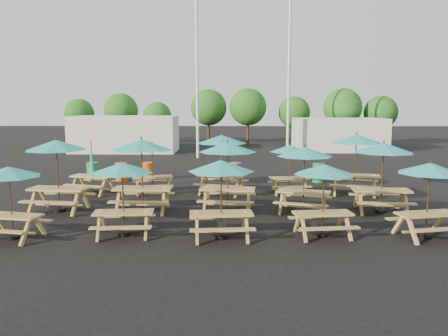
{
  "coord_description": "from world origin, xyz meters",
  "views": [
    {
      "loc": [
        0.24,
        -16.24,
        3.68
      ],
      "look_at": [
        0.0,
        1.5,
        1.1
      ],
      "focal_mm": 35.0,
      "sensor_mm": 36.0,
      "label": 1
    }
  ],
  "objects_px": {
    "picnic_unit_4": "(142,149)",
    "picnic_unit_7": "(228,152)",
    "picnic_unit_9": "(324,174)",
    "picnic_unit_13": "(383,153)",
    "picnic_unit_8": "(222,143)",
    "picnic_unit_11": "(290,152)",
    "picnic_unit_12": "(430,173)",
    "waste_bin_0": "(93,171)",
    "picnic_unit_3": "(122,173)",
    "waste_bin_2": "(148,172)",
    "picnic_unit_10": "(304,156)",
    "waste_bin_4": "(318,173)",
    "picnic_unit_0": "(9,177)",
    "picnic_unit_14": "(356,143)",
    "picnic_unit_6": "(221,171)",
    "picnic_unit_2": "(92,171)",
    "waste_bin_3": "(236,172)",
    "waste_bin_1": "(121,172)",
    "picnic_unit_1": "(56,150)",
    "picnic_unit_5": "(152,150)"
  },
  "relations": [
    {
      "from": "picnic_unit_8",
      "to": "picnic_unit_12",
      "type": "relative_size",
      "value": 1.18
    },
    {
      "from": "picnic_unit_12",
      "to": "waste_bin_0",
      "type": "xyz_separation_m",
      "value": [
        -12.18,
        9.1,
        -1.37
      ]
    },
    {
      "from": "picnic_unit_8",
      "to": "picnic_unit_11",
      "type": "xyz_separation_m",
      "value": [
        2.81,
        0.13,
        -0.36
      ]
    },
    {
      "from": "picnic_unit_7",
      "to": "picnic_unit_0",
      "type": "bearing_deg",
      "value": -144.92
    },
    {
      "from": "picnic_unit_1",
      "to": "picnic_unit_8",
      "type": "xyz_separation_m",
      "value": [
        5.58,
        3.08,
        -0.04
      ]
    },
    {
      "from": "picnic_unit_1",
      "to": "waste_bin_0",
      "type": "distance_m",
      "value": 6.53
    },
    {
      "from": "picnic_unit_11",
      "to": "waste_bin_3",
      "type": "bearing_deg",
      "value": 122.34
    },
    {
      "from": "picnic_unit_6",
      "to": "picnic_unit_11",
      "type": "xyz_separation_m",
      "value": [
        2.71,
        6.2,
        -0.13
      ]
    },
    {
      "from": "picnic_unit_13",
      "to": "picnic_unit_14",
      "type": "xyz_separation_m",
      "value": [
        -0.08,
        2.96,
        0.07
      ]
    },
    {
      "from": "picnic_unit_6",
      "to": "picnic_unit_9",
      "type": "relative_size",
      "value": 1.07
    },
    {
      "from": "picnic_unit_5",
      "to": "picnic_unit_14",
      "type": "relative_size",
      "value": 0.84
    },
    {
      "from": "picnic_unit_0",
      "to": "picnic_unit_14",
      "type": "xyz_separation_m",
      "value": [
        11.11,
        6.12,
        0.4
      ]
    },
    {
      "from": "picnic_unit_1",
      "to": "picnic_unit_5",
      "type": "xyz_separation_m",
      "value": [
        2.69,
        3.23,
        -0.34
      ]
    },
    {
      "from": "picnic_unit_4",
      "to": "picnic_unit_7",
      "type": "xyz_separation_m",
      "value": [
        2.93,
        0.14,
        -0.1
      ]
    },
    {
      "from": "picnic_unit_10",
      "to": "waste_bin_3",
      "type": "distance_m",
      "value": 6.84
    },
    {
      "from": "picnic_unit_11",
      "to": "waste_bin_4",
      "type": "bearing_deg",
      "value": 53.66
    },
    {
      "from": "picnic_unit_3",
      "to": "waste_bin_2",
      "type": "distance_m",
      "value": 9.21
    },
    {
      "from": "picnic_unit_4",
      "to": "picnic_unit_8",
      "type": "distance_m",
      "value": 4.05
    },
    {
      "from": "picnic_unit_0",
      "to": "picnic_unit_3",
      "type": "xyz_separation_m",
      "value": [
        3.0,
        0.34,
        0.06
      ]
    },
    {
      "from": "picnic_unit_7",
      "to": "picnic_unit_6",
      "type": "bearing_deg",
      "value": -86.9
    },
    {
      "from": "picnic_unit_12",
      "to": "waste_bin_0",
      "type": "bearing_deg",
      "value": 130.82
    },
    {
      "from": "picnic_unit_3",
      "to": "picnic_unit_4",
      "type": "bearing_deg",
      "value": 85.25
    },
    {
      "from": "picnic_unit_3",
      "to": "waste_bin_0",
      "type": "distance_m",
      "value": 9.86
    },
    {
      "from": "picnic_unit_10",
      "to": "waste_bin_1",
      "type": "relative_size",
      "value": 2.64
    },
    {
      "from": "picnic_unit_9",
      "to": "waste_bin_4",
      "type": "height_order",
      "value": "picnic_unit_9"
    },
    {
      "from": "waste_bin_2",
      "to": "waste_bin_3",
      "type": "xyz_separation_m",
      "value": [
        4.28,
        -0.06,
        0.0
      ]
    },
    {
      "from": "picnic_unit_9",
      "to": "picnic_unit_13",
      "type": "height_order",
      "value": "picnic_unit_13"
    },
    {
      "from": "picnic_unit_2",
      "to": "waste_bin_1",
      "type": "xyz_separation_m",
      "value": [
        0.45,
        3.01,
        -0.48
      ]
    },
    {
      "from": "waste_bin_0",
      "to": "picnic_unit_10",
      "type": "bearing_deg",
      "value": -34.41
    },
    {
      "from": "picnic_unit_10",
      "to": "waste_bin_0",
      "type": "xyz_separation_m",
      "value": [
        -9.22,
        6.31,
        -1.51
      ]
    },
    {
      "from": "picnic_unit_3",
      "to": "picnic_unit_14",
      "type": "distance_m",
      "value": 9.97
    },
    {
      "from": "waste_bin_3",
      "to": "picnic_unit_9",
      "type": "bearing_deg",
      "value": -75.43
    },
    {
      "from": "picnic_unit_2",
      "to": "picnic_unit_5",
      "type": "distance_m",
      "value": 2.65
    },
    {
      "from": "picnic_unit_7",
      "to": "picnic_unit_12",
      "type": "xyz_separation_m",
      "value": [
        5.55,
        -3.03,
        -0.26
      ]
    },
    {
      "from": "picnic_unit_14",
      "to": "waste_bin_3",
      "type": "height_order",
      "value": "picnic_unit_14"
    },
    {
      "from": "waste_bin_1",
      "to": "waste_bin_2",
      "type": "distance_m",
      "value": 1.28
    },
    {
      "from": "picnic_unit_2",
      "to": "waste_bin_4",
      "type": "bearing_deg",
      "value": 31.94
    },
    {
      "from": "picnic_unit_6",
      "to": "picnic_unit_14",
      "type": "bearing_deg",
      "value": 43.29
    },
    {
      "from": "picnic_unit_12",
      "to": "waste_bin_3",
      "type": "distance_m",
      "value": 10.54
    },
    {
      "from": "picnic_unit_8",
      "to": "picnic_unit_11",
      "type": "bearing_deg",
      "value": 18.5
    },
    {
      "from": "picnic_unit_4",
      "to": "picnic_unit_9",
      "type": "xyz_separation_m",
      "value": [
        5.62,
        -2.81,
        -0.4
      ]
    },
    {
      "from": "picnic_unit_10",
      "to": "waste_bin_0",
      "type": "relative_size",
      "value": 2.64
    },
    {
      "from": "picnic_unit_0",
      "to": "waste_bin_3",
      "type": "relative_size",
      "value": 2.29
    },
    {
      "from": "picnic_unit_6",
      "to": "waste_bin_3",
      "type": "xyz_separation_m",
      "value": [
        0.51,
        9.21,
        -1.44
      ]
    },
    {
      "from": "waste_bin_1",
      "to": "waste_bin_3",
      "type": "relative_size",
      "value": 1.0
    },
    {
      "from": "picnic_unit_11",
      "to": "waste_bin_4",
      "type": "distance_m",
      "value": 3.53
    },
    {
      "from": "picnic_unit_4",
      "to": "waste_bin_3",
      "type": "xyz_separation_m",
      "value": [
        3.29,
        6.17,
        -1.72
      ]
    },
    {
      "from": "picnic_unit_5",
      "to": "picnic_unit_8",
      "type": "distance_m",
      "value": 2.91
    },
    {
      "from": "picnic_unit_10",
      "to": "picnic_unit_13",
      "type": "height_order",
      "value": "picnic_unit_13"
    },
    {
      "from": "picnic_unit_9",
      "to": "picnic_unit_12",
      "type": "relative_size",
      "value": 0.97
    }
  ]
}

